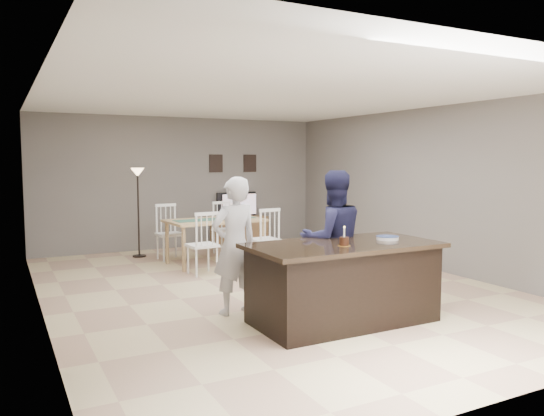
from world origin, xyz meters
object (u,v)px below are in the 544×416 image
woman (235,246)px  man (333,239)px  kitchen_island (343,282)px  floor_lamp (138,188)px  television (238,204)px  birthday_cake (344,241)px  plate_stack (387,238)px  dining_table (215,227)px  tv_console (240,231)px

woman → man: size_ratio=0.96×
kitchen_island → floor_lamp: bearing=102.0°
television → man: man is taller
kitchen_island → woman: bearing=137.6°
floor_lamp → kitchen_island: bearing=-78.0°
kitchen_island → woman: woman is taller
woman → birthday_cake: 1.34m
plate_stack → dining_table: dining_table is taller
kitchen_island → television: bearing=78.0°
kitchen_island → birthday_cake: 0.53m
woman → dining_table: size_ratio=0.82×
plate_stack → tv_console: bearing=84.0°
birthday_cake → television: bearing=77.3°
man → dining_table: size_ratio=0.86×
kitchen_island → man: size_ratio=1.26×
tv_console → television: size_ratio=1.31×
television → floor_lamp: 2.39m
television → woman: bearing=65.7°
man → floor_lamp: size_ratio=1.02×
tv_console → floor_lamp: floor_lamp is taller
television → tv_console: bearing=90.0°
tv_console → floor_lamp: (-2.28, -0.47, 1.00)m
television → kitchen_island: bearing=78.0°
television → birthday_cake: size_ratio=4.25×
woman → plate_stack: 1.80m
television → plate_stack: television is taller
man → birthday_cake: 0.79m
tv_console → man: 5.14m
tv_console → plate_stack: size_ratio=4.52×
television → man: bearing=79.2°
kitchen_island → plate_stack: 0.77m
birthday_cake → floor_lamp: (-0.98, 5.26, 0.35)m
tv_console → floor_lamp: bearing=-168.4°
dining_table → floor_lamp: floor_lamp is taller
birthday_cake → tv_console: bearing=77.2°
plate_stack → man: bearing=123.8°
kitchen_island → floor_lamp: size_ratio=1.28×
woman → dining_table: 3.13m
man → birthday_cake: bearing=76.9°
dining_table → floor_lamp: (-1.05, 1.25, 0.65)m
birthday_cake → plate_stack: 0.73m
tv_console → woman: 5.20m
man → woman: bearing=-3.0°
kitchen_island → birthday_cake: (-0.10, -0.16, 0.50)m
floor_lamp → plate_stack: bearing=-71.7°
tv_console → dining_table: 2.14m
kitchen_island → man: 0.72m
tv_console → plate_stack: bearing=-96.0°
television → woman: woman is taller
birthday_cake → man: bearing=64.8°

